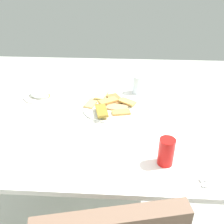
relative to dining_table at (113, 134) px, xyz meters
name	(u,v)px	position (x,y,z in m)	size (l,w,h in m)	color
ground_plane	(113,212)	(0.00, 0.00, -0.65)	(6.00, 6.00, 0.00)	#B2B4AA
dining_table	(113,134)	(0.00, 0.00, 0.00)	(1.23, 0.93, 0.71)	white
pide_platter	(110,106)	(0.02, -0.16, 0.08)	(0.32, 0.32, 0.04)	white
salad_plate_greens	(42,94)	(0.46, -0.28, 0.08)	(0.22, 0.22, 0.05)	white
soda_can	(166,152)	(-0.23, 0.29, 0.13)	(0.07, 0.07, 0.12)	red
drinking_glass	(138,84)	(-0.14, -0.36, 0.13)	(0.07, 0.07, 0.11)	silver
paper_napkin	(223,180)	(-0.45, 0.37, 0.07)	(0.12, 0.12, 0.00)	white
fork	(222,176)	(-0.45, 0.35, 0.07)	(0.19, 0.02, 0.01)	silver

